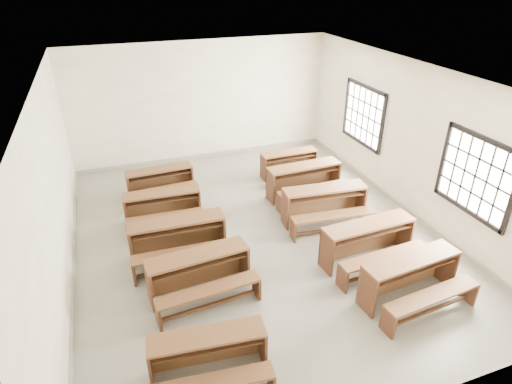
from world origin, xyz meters
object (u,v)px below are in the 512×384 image
object	(u,v)px
desk_set_4	(161,181)
desk_set_9	(290,162)
desk_set_1	(200,271)
desk_set_2	(178,237)
desk_set_7	(325,203)
desk_set_5	(411,276)
desk_set_0	(208,354)
desk_set_6	(369,240)
desk_set_3	(163,205)
desk_set_8	(305,179)

from	to	relation	value
desk_set_4	desk_set_9	world-z (taller)	desk_set_4
desk_set_1	desk_set_2	xyz separation A→B (m)	(-0.15, 1.10, 0.02)
desk_set_4	desk_set_7	bearing A→B (deg)	-40.06
desk_set_2	desk_set_5	xyz separation A→B (m)	(3.33, -2.39, -0.01)
desk_set_0	desk_set_9	world-z (taller)	desk_set_0
desk_set_5	desk_set_4	bearing A→B (deg)	118.51
desk_set_0	desk_set_9	xyz separation A→B (m)	(3.47, 5.24, -0.02)
desk_set_6	desk_set_7	size ratio (longest dim) A/B	0.98
desk_set_6	desk_set_9	world-z (taller)	desk_set_6
desk_set_3	desk_set_0	bearing A→B (deg)	-87.77
desk_set_4	desk_set_6	bearing A→B (deg)	-53.15
desk_set_0	desk_set_7	distance (m)	4.40
desk_set_5	desk_set_9	world-z (taller)	desk_set_5
desk_set_4	desk_set_8	world-z (taller)	desk_set_8
desk_set_8	desk_set_1	bearing A→B (deg)	-143.21
desk_set_6	desk_set_2	bearing A→B (deg)	155.17
desk_set_6	desk_set_9	distance (m)	3.79
desk_set_7	desk_set_6	bearing A→B (deg)	-80.38
desk_set_0	desk_set_1	xyz separation A→B (m)	(0.27, 1.64, 0.04)
desk_set_2	desk_set_4	size ratio (longest dim) A/B	1.14
desk_set_3	desk_set_8	xyz separation A→B (m)	(3.30, 0.04, 0.04)
desk_set_1	desk_set_7	bearing A→B (deg)	18.54
desk_set_6	desk_set_7	distance (m)	1.50
desk_set_0	desk_set_1	distance (m)	1.67
desk_set_4	desk_set_9	xyz separation A→B (m)	(3.28, -0.04, -0.02)
desk_set_5	desk_set_6	size ratio (longest dim) A/B	0.99
desk_set_7	desk_set_8	size ratio (longest dim) A/B	1.04
desk_set_5	desk_set_6	xyz separation A→B (m)	(-0.09, 1.09, 0.01)
desk_set_1	desk_set_4	distance (m)	3.64
desk_set_0	desk_set_8	world-z (taller)	desk_set_8
desk_set_5	desk_set_8	world-z (taller)	desk_set_8
desk_set_5	desk_set_8	bearing A→B (deg)	86.47
desk_set_3	desk_set_9	xyz separation A→B (m)	(3.42, 1.17, -0.03)
desk_set_2	desk_set_6	world-z (taller)	same
desk_set_2	desk_set_9	size ratio (longest dim) A/B	1.21
desk_set_0	desk_set_6	size ratio (longest dim) A/B	0.89
desk_set_0	desk_set_7	size ratio (longest dim) A/B	0.87
desk_set_8	desk_set_4	bearing A→B (deg)	157.91
desk_set_9	desk_set_0	bearing A→B (deg)	-124.58
desk_set_7	desk_set_9	size ratio (longest dim) A/B	1.25
desk_set_0	desk_set_5	size ratio (longest dim) A/B	0.91
desk_set_0	desk_set_8	size ratio (longest dim) A/B	0.91
desk_set_6	desk_set_7	bearing A→B (deg)	90.85
desk_set_1	desk_set_3	size ratio (longest dim) A/B	1.09
desk_set_6	desk_set_8	distance (m)	2.67
desk_set_2	desk_set_5	world-z (taller)	desk_set_2
desk_set_9	desk_set_4	bearing A→B (deg)	178.27
desk_set_2	desk_set_4	distance (m)	2.54
desk_set_6	desk_set_8	xyz separation A→B (m)	(-0.01, 2.67, -0.00)
desk_set_2	desk_set_7	world-z (taller)	desk_set_7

